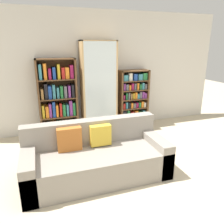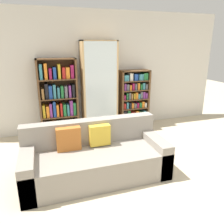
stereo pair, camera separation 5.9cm
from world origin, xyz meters
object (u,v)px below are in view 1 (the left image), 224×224
at_px(bookshelf_right, 133,99).
at_px(wine_bottle, 118,129).
at_px(bookshelf_left, 58,100).
at_px(display_cabinet, 99,87).
at_px(couch, 96,158).

relative_size(bookshelf_right, wine_bottle, 3.80).
bearing_deg(bookshelf_left, wine_bottle, -21.53).
bearing_deg(bookshelf_left, display_cabinet, -0.93).
bearing_deg(couch, bookshelf_right, 52.43).
xyz_separation_m(couch, wine_bottle, (0.87, 1.37, -0.14)).
relative_size(couch, wine_bottle, 5.87).
xyz_separation_m(bookshelf_left, display_cabinet, (0.92, -0.01, 0.23)).
xyz_separation_m(bookshelf_right, wine_bottle, (-0.56, -0.48, -0.53)).
bearing_deg(bookshelf_right, display_cabinet, -179.03).
bearing_deg(wine_bottle, bookshelf_right, 40.84).
relative_size(display_cabinet, bookshelf_right, 1.48).
bearing_deg(bookshelf_right, bookshelf_left, 180.00).
height_order(display_cabinet, bookshelf_right, display_cabinet).
xyz_separation_m(display_cabinet, wine_bottle, (0.31, -0.47, -0.88)).
bearing_deg(couch, wine_bottle, 57.70).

